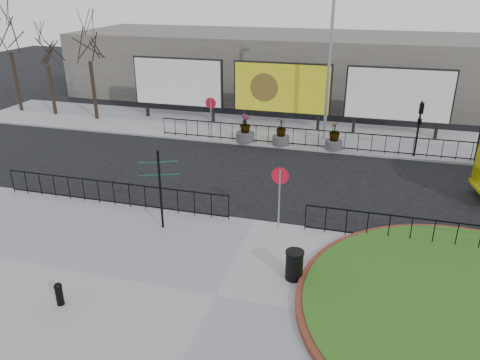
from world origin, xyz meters
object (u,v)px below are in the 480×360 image
(lamp_post, at_px, (330,59))
(planter_a, at_px, (245,132))
(planter_b, at_px, (281,135))
(fingerpost_sign, at_px, (160,182))
(litter_bin, at_px, (294,265))
(billboard_mid, at_px, (282,88))
(bollard, at_px, (59,293))
(planter_c, at_px, (334,138))

(lamp_post, height_order, planter_a, lamp_post)
(planter_a, relative_size, planter_b, 1.07)
(fingerpost_sign, xyz_separation_m, litter_bin, (5.38, -1.98, -1.39))
(billboard_mid, height_order, bollard, billboard_mid)
(planter_b, bearing_deg, litter_bin, -77.31)
(lamp_post, distance_m, litter_bin, 15.11)
(planter_a, height_order, planter_c, planter_a)
(planter_c, bearing_deg, fingerpost_sign, -116.61)
(planter_a, distance_m, planter_b, 2.12)
(billboard_mid, xyz_separation_m, planter_c, (3.70, -3.57, -1.86))
(fingerpost_sign, bearing_deg, billboard_mid, 64.81)
(billboard_mid, distance_m, litter_bin, 16.98)
(litter_bin, height_order, planter_c, planter_c)
(bollard, distance_m, planter_c, 17.24)
(fingerpost_sign, height_order, bollard, fingerpost_sign)
(lamp_post, distance_m, fingerpost_sign, 13.69)
(litter_bin, bearing_deg, planter_b, 102.69)
(litter_bin, bearing_deg, billboard_mid, 102.36)
(planter_a, bearing_deg, planter_b, -0.00)
(billboard_mid, height_order, litter_bin, billboard_mid)
(bollard, height_order, planter_a, planter_a)
(lamp_post, xyz_separation_m, planter_a, (-4.42, -1.60, -4.11))
(fingerpost_sign, distance_m, litter_bin, 5.90)
(billboard_mid, relative_size, planter_c, 3.92)
(fingerpost_sign, bearing_deg, litter_bin, -38.50)
(fingerpost_sign, xyz_separation_m, bollard, (-0.95, -5.08, -1.48))
(billboard_mid, relative_size, lamp_post, 0.67)
(lamp_post, relative_size, fingerpost_sign, 2.96)
(planter_b, bearing_deg, billboard_mid, 101.17)
(billboard_mid, distance_m, bollard, 19.87)
(bollard, bearing_deg, billboard_mid, 82.09)
(bollard, xyz_separation_m, planter_a, (1.30, 16.00, 0.20))
(lamp_post, height_order, litter_bin, lamp_post)
(lamp_post, distance_m, planter_a, 6.24)
(lamp_post, distance_m, bollard, 19.00)
(billboard_mid, height_order, planter_a, billboard_mid)
(bollard, height_order, planter_c, planter_c)
(fingerpost_sign, relative_size, planter_a, 1.91)
(billboard_mid, distance_m, fingerpost_sign, 14.61)
(lamp_post, xyz_separation_m, planter_c, (0.69, -1.60, -4.09))
(planter_a, bearing_deg, fingerpost_sign, -91.84)
(fingerpost_sign, bearing_deg, planter_c, 45.16)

